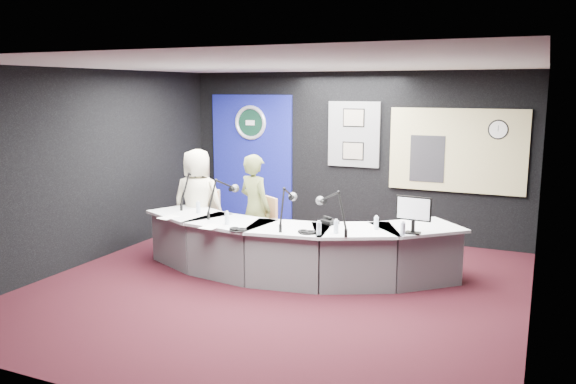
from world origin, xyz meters
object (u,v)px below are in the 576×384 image
at_px(broadcast_desk, 291,248).
at_px(armchair_right, 255,232).
at_px(person_woman, 255,209).
at_px(person_man, 198,202).
at_px(armchair_left, 198,221).

xyz_separation_m(broadcast_desk, armchair_right, (-0.71, 0.34, 0.08)).
relative_size(broadcast_desk, armchair_right, 4.98).
xyz_separation_m(armchair_right, person_woman, (0.00, 0.00, 0.34)).
relative_size(person_man, person_woman, 1.02).
height_order(broadcast_desk, person_woman, person_woman).
xyz_separation_m(armchair_left, person_man, (0.00, -0.00, 0.29)).
relative_size(armchair_left, armchair_right, 1.14).
distance_m(armchair_right, person_woman, 0.34).
bearing_deg(broadcast_desk, person_woman, 154.80).
bearing_deg(armchair_left, person_man, -88.82).
distance_m(broadcast_desk, person_man, 1.81).
bearing_deg(armchair_right, person_woman, 0.00).
distance_m(armchair_left, armchair_right, 1.01).
xyz_separation_m(broadcast_desk, person_woman, (-0.71, 0.34, 0.42)).
height_order(armchair_left, armchair_right, armchair_left).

